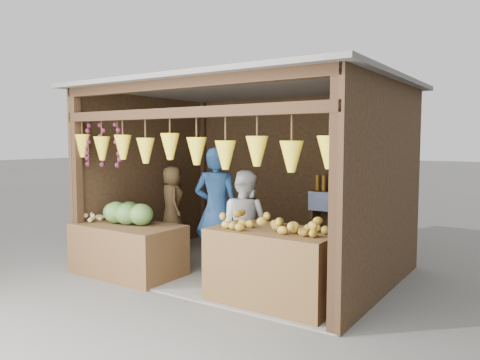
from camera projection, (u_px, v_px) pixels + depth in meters
name	position (u px, v px, depth m)	size (l,w,h in m)	color
ground	(247.00, 269.00, 6.83)	(80.00, 80.00, 0.00)	#514F49
stall_structure	(244.00, 155.00, 6.68)	(4.30, 3.30, 2.66)	slate
back_shelf	(349.00, 205.00, 7.24)	(1.25, 0.32, 1.32)	#382314
counter_left	(128.00, 249.00, 6.55)	(1.55, 0.85, 0.71)	#4F341A
counter_right	(275.00, 266.00, 5.38)	(1.47, 0.85, 0.86)	#53331B
stool	(173.00, 245.00, 7.77)	(0.32, 0.32, 0.30)	black
man_standing	(217.00, 210.00, 6.55)	(0.66, 0.43, 1.80)	navy
woman_standing	(244.00, 224.00, 6.38)	(0.72, 0.56, 1.48)	silver
vendor_seated	(172.00, 201.00, 7.71)	(0.57, 0.37, 1.16)	brown
melon_pile	(128.00, 212.00, 6.62)	(1.00, 0.50, 0.32)	#1E4E14
tanfruit_pile	(93.00, 216.00, 6.83)	(0.34, 0.40, 0.13)	tan
mango_pile	(273.00, 220.00, 5.32)	(1.40, 0.64, 0.22)	orange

